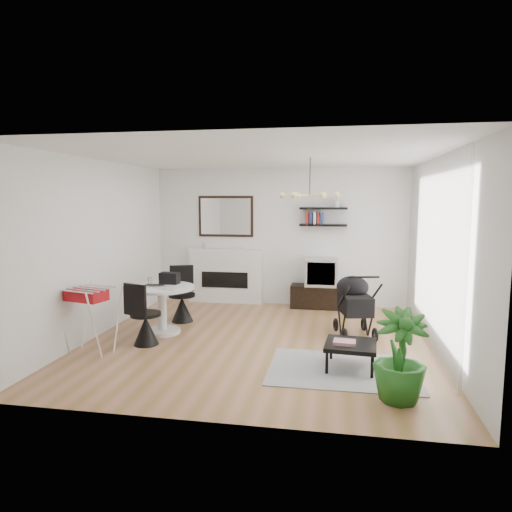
% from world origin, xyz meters
% --- Properties ---
extents(floor, '(5.00, 5.00, 0.00)m').
position_xyz_m(floor, '(0.00, 0.00, 0.00)').
color(floor, olive).
rests_on(floor, ground).
extents(ceiling, '(5.00, 5.00, 0.00)m').
position_xyz_m(ceiling, '(0.00, 0.00, 2.70)').
color(ceiling, white).
rests_on(ceiling, wall_back).
extents(wall_back, '(5.00, 0.00, 5.00)m').
position_xyz_m(wall_back, '(0.00, 2.50, 1.35)').
color(wall_back, white).
rests_on(wall_back, floor).
extents(wall_left, '(0.00, 5.00, 5.00)m').
position_xyz_m(wall_left, '(-2.50, 0.00, 1.35)').
color(wall_left, white).
rests_on(wall_left, floor).
extents(wall_right, '(0.00, 5.00, 5.00)m').
position_xyz_m(wall_right, '(2.50, 0.00, 1.35)').
color(wall_right, white).
rests_on(wall_right, floor).
extents(sheer_curtain, '(0.04, 3.60, 2.60)m').
position_xyz_m(sheer_curtain, '(2.40, 0.20, 1.35)').
color(sheer_curtain, white).
rests_on(sheer_curtain, wall_right).
extents(fireplace, '(1.50, 0.17, 2.16)m').
position_xyz_m(fireplace, '(-1.10, 2.42, 0.69)').
color(fireplace, white).
rests_on(fireplace, floor).
extents(shelf_lower, '(0.90, 0.25, 0.04)m').
position_xyz_m(shelf_lower, '(0.84, 2.37, 1.60)').
color(shelf_lower, black).
rests_on(shelf_lower, wall_back).
extents(shelf_upper, '(0.90, 0.25, 0.04)m').
position_xyz_m(shelf_upper, '(0.84, 2.37, 1.92)').
color(shelf_upper, black).
rests_on(shelf_upper, wall_back).
extents(pendant_lamp, '(0.90, 0.90, 0.10)m').
position_xyz_m(pendant_lamp, '(0.70, 0.30, 2.15)').
color(pendant_lamp, '#DFBD75').
rests_on(pendant_lamp, ceiling).
extents(tv_console, '(1.19, 0.42, 0.45)m').
position_xyz_m(tv_console, '(0.84, 2.28, 0.22)').
color(tv_console, black).
rests_on(tv_console, floor).
extents(crt_tv, '(0.61, 0.53, 0.53)m').
position_xyz_m(crt_tv, '(0.83, 2.28, 0.71)').
color(crt_tv, silver).
rests_on(crt_tv, tv_console).
extents(dining_table, '(1.02, 1.02, 0.75)m').
position_xyz_m(dining_table, '(-1.57, 0.17, 0.49)').
color(dining_table, white).
rests_on(dining_table, floor).
extents(laptop, '(0.31, 0.21, 0.02)m').
position_xyz_m(laptop, '(-1.69, 0.15, 0.76)').
color(laptop, black).
rests_on(laptop, dining_table).
extents(black_bag, '(0.31, 0.20, 0.18)m').
position_xyz_m(black_bag, '(-1.53, 0.42, 0.84)').
color(black_bag, black).
rests_on(black_bag, dining_table).
extents(newspaper, '(0.38, 0.34, 0.01)m').
position_xyz_m(newspaper, '(-1.39, 0.05, 0.75)').
color(newspaper, beige).
rests_on(newspaper, dining_table).
extents(drinking_glass, '(0.06, 0.06, 0.11)m').
position_xyz_m(drinking_glass, '(-1.83, 0.34, 0.80)').
color(drinking_glass, white).
rests_on(drinking_glass, dining_table).
extents(chair_far, '(0.49, 0.50, 0.95)m').
position_xyz_m(chair_far, '(-1.50, 0.89, 0.30)').
color(chair_far, black).
rests_on(chair_far, floor).
extents(chair_near, '(0.48, 0.49, 0.93)m').
position_xyz_m(chair_near, '(-1.60, -0.43, 0.29)').
color(chair_near, black).
rests_on(chair_near, floor).
extents(drying_rack, '(0.74, 0.71, 0.92)m').
position_xyz_m(drying_rack, '(-2.18, -0.89, 0.48)').
color(drying_rack, white).
rests_on(drying_rack, floor).
extents(stroller, '(0.68, 0.90, 1.02)m').
position_xyz_m(stroller, '(1.39, 0.61, 0.44)').
color(stroller, black).
rests_on(stroller, floor).
extents(rug, '(1.81, 1.31, 0.01)m').
position_xyz_m(rug, '(1.21, -0.93, 0.01)').
color(rug, gray).
rests_on(rug, floor).
extents(coffee_table, '(0.67, 0.67, 0.32)m').
position_xyz_m(coffee_table, '(1.30, -0.86, 0.29)').
color(coffee_table, black).
rests_on(coffee_table, rug).
extents(magazines, '(0.28, 0.23, 0.04)m').
position_xyz_m(magazines, '(1.22, -0.91, 0.35)').
color(magazines, '#C23043').
rests_on(magazines, coffee_table).
extents(potted_plant, '(0.59, 0.59, 0.97)m').
position_xyz_m(potted_plant, '(1.77, -1.70, 0.49)').
color(potted_plant, '#1F5F1B').
rests_on(potted_plant, floor).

